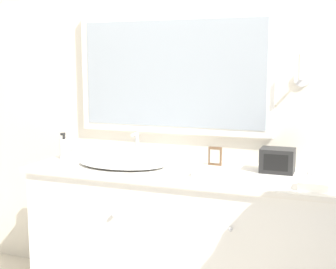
% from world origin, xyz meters
% --- Properties ---
extents(wall_back, '(8.00, 0.18, 2.55)m').
position_xyz_m(wall_back, '(-0.01, 0.68, 1.28)').
color(wall_back, silver).
rests_on(wall_back, ground_plane).
extents(vanity_counter, '(1.89, 0.62, 0.88)m').
position_xyz_m(vanity_counter, '(0.00, 0.34, 0.44)').
color(vanity_counter, white).
rests_on(vanity_counter, ground_plane).
extents(sink_basin, '(0.55, 0.43, 0.18)m').
position_xyz_m(sink_basin, '(-0.40, 0.32, 0.90)').
color(sink_basin, white).
rests_on(sink_basin, vanity_counter).
extents(soap_bottle, '(0.06, 0.06, 0.17)m').
position_xyz_m(soap_bottle, '(-0.84, 0.36, 0.95)').
color(soap_bottle, white).
rests_on(soap_bottle, vanity_counter).
extents(appliance_box, '(0.19, 0.14, 0.14)m').
position_xyz_m(appliance_box, '(0.50, 0.47, 0.95)').
color(appliance_box, black).
rests_on(appliance_box, vanity_counter).
extents(picture_frame, '(0.08, 0.01, 0.11)m').
position_xyz_m(picture_frame, '(0.12, 0.51, 0.94)').
color(picture_frame, brown).
rests_on(picture_frame, vanity_counter).
extents(hand_towel_near_sink, '(0.16, 0.12, 0.04)m').
position_xyz_m(hand_towel_near_sink, '(0.16, 0.23, 0.91)').
color(hand_towel_near_sink, white).
rests_on(hand_towel_near_sink, vanity_counter).
extents(hand_towel_far_corner, '(0.14, 0.13, 0.04)m').
position_xyz_m(hand_towel_far_corner, '(0.71, 0.16, 0.91)').
color(hand_towel_far_corner, silver).
rests_on(hand_towel_far_corner, vanity_counter).
extents(metal_tray, '(0.19, 0.11, 0.01)m').
position_xyz_m(metal_tray, '(0.76, 0.51, 0.89)').
color(metal_tray, '#ADADB2').
rests_on(metal_tray, vanity_counter).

